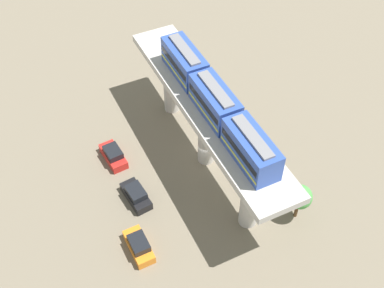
{
  "coord_description": "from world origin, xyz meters",
  "views": [
    {
      "loc": [
        17.71,
        32.81,
        43.03
      ],
      "look_at": [
        2.5,
        1.48,
        5.16
      ],
      "focal_mm": 46.5,
      "sensor_mm": 36.0,
      "label": 1
    }
  ],
  "objects": [
    {
      "name": "parked_car_orange",
      "position": [
        11.26,
        7.68,
        0.74
      ],
      "size": [
        1.87,
        4.23,
        1.76
      ],
      "rotation": [
        0.0,
        0.0,
        0.02
      ],
      "color": "orange",
      "rests_on": "ground"
    },
    {
      "name": "ground_plane",
      "position": [
        0.0,
        0.0,
        0.0
      ],
      "size": [
        120.0,
        120.0,
        0.0
      ],
      "primitive_type": "plane",
      "color": "#706654"
    },
    {
      "name": "parked_car_black",
      "position": [
        9.26,
        1.85,
        0.74
      ],
      "size": [
        2.22,
        4.36,
        1.76
      ],
      "rotation": [
        0.0,
        0.0,
        0.1
      ],
      "color": "black",
      "rests_on": "ground"
    },
    {
      "name": "viaduct",
      "position": [
        0.0,
        0.0,
        6.42
      ],
      "size": [
        5.2,
        28.85,
        8.6
      ],
      "color": "#B7B2AA",
      "rests_on": "ground"
    },
    {
      "name": "tree_near_viaduct",
      "position": [
        -4.78,
        10.99,
        3.22
      ],
      "size": [
        2.51,
        2.51,
        4.52
      ],
      "color": "brown",
      "rests_on": "ground"
    },
    {
      "name": "parked_car_red",
      "position": [
        9.51,
        -4.52,
        0.74
      ],
      "size": [
        2.14,
        4.33,
        1.76
      ],
      "rotation": [
        0.0,
        0.0,
        0.08
      ],
      "color": "red",
      "rests_on": "ground"
    },
    {
      "name": "train",
      "position": [
        0.0,
        1.48,
        10.13
      ],
      "size": [
        2.64,
        20.5,
        3.24
      ],
      "color": "#2D4CA5",
      "rests_on": "viaduct"
    }
  ]
}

